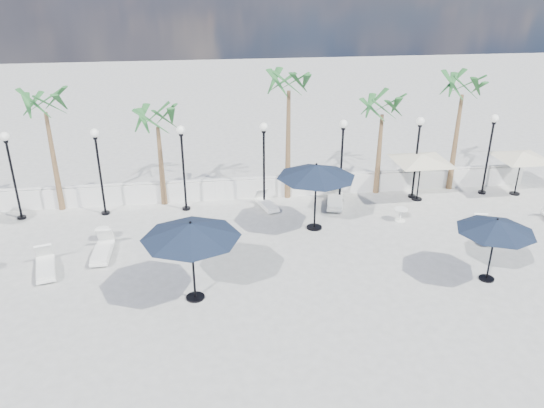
{
  "coord_description": "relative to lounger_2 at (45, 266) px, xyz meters",
  "views": [
    {
      "loc": [
        -2.6,
        -15.34,
        9.77
      ],
      "look_at": [
        -0.09,
        3.22,
        1.5
      ],
      "focal_mm": 35.0,
      "sensor_mm": 36.0,
      "label": 1
    }
  ],
  "objects": [
    {
      "name": "palm_3",
      "position": [
        13.85,
        5.56,
        3.71
      ],
      "size": [
        2.6,
        2.6,
        4.9
      ],
      "color": "brown",
      "rests_on": "ground"
    },
    {
      "name": "lamppost_2",
      "position": [
        4.85,
        4.76,
        2.25
      ],
      "size": [
        0.36,
        0.36,
        3.84
      ],
      "color": "black",
      "rests_on": "ground"
    },
    {
      "name": "parasol_navy_left",
      "position": [
        5.22,
        -2.33,
        2.21
      ],
      "size": [
        3.14,
        3.14,
        2.78
      ],
      "color": "black",
      "rests_on": "ground"
    },
    {
      "name": "lamppost_4",
      "position": [
        11.85,
        4.76,
        2.25
      ],
      "size": [
        0.36,
        0.36,
        3.84
      ],
      "color": "black",
      "rests_on": "ground"
    },
    {
      "name": "parasol_navy_right",
      "position": [
        15.2,
        -2.53,
        1.81
      ],
      "size": [
        2.6,
        2.6,
        2.33
      ],
      "color": "black",
      "rests_on": "ground"
    },
    {
      "name": "ground",
      "position": [
        8.35,
        -1.74,
        -0.24
      ],
      "size": [
        100.0,
        100.0,
        0.0
      ],
      "primitive_type": "plane",
      "color": "gray",
      "rests_on": "ground"
    },
    {
      "name": "palm_1",
      "position": [
        3.85,
        5.56,
        3.51
      ],
      "size": [
        2.6,
        2.6,
        4.7
      ],
      "color": "brown",
      "rests_on": "ground"
    },
    {
      "name": "lounger_6",
      "position": [
        16.68,
        0.5,
        -0.01
      ],
      "size": [
        0.82,
        1.89,
        0.69
      ],
      "rotation": [
        0.0,
        0.0,
        -0.13
      ],
      "color": "silver",
      "rests_on": "ground"
    },
    {
      "name": "lamppost_5",
      "position": [
        15.35,
        4.76,
        2.25
      ],
      "size": [
        0.36,
        0.36,
        3.84
      ],
      "color": "black",
      "rests_on": "ground"
    },
    {
      "name": "side_table_1",
      "position": [
        1.65,
        2.2,
        0.08
      ],
      "size": [
        0.54,
        0.54,
        0.53
      ],
      "color": "silver",
      "rests_on": "ground"
    },
    {
      "name": "side_table_2",
      "position": [
        13.89,
        2.37,
        0.1
      ],
      "size": [
        0.58,
        0.58,
        0.56
      ],
      "color": "silver",
      "rests_on": "ground"
    },
    {
      "name": "lounger_4",
      "position": [
        8.42,
        4.48,
        -0.03
      ],
      "size": [
        0.99,
        1.78,
        0.63
      ],
      "rotation": [
        0.0,
        0.0,
        0.28
      ],
      "color": "silver",
      "rests_on": "ground"
    },
    {
      "name": "parasol_cream_sq_b",
      "position": [
        20.35,
        4.46,
        1.87
      ],
      "size": [
        4.55,
        4.55,
        2.28
      ],
      "color": "black",
      "rests_on": "ground"
    },
    {
      "name": "lamppost_3",
      "position": [
        8.35,
        4.76,
        2.25
      ],
      "size": [
        0.36,
        0.36,
        3.84
      ],
      "color": "black",
      "rests_on": "ground"
    },
    {
      "name": "lamppost_0",
      "position": [
        -2.15,
        4.76,
        2.25
      ],
      "size": [
        0.36,
        0.36,
        3.84
      ],
      "color": "black",
      "rests_on": "ground"
    },
    {
      "name": "balustrade",
      "position": [
        8.35,
        5.76,
        0.23
      ],
      "size": [
        26.0,
        0.3,
        1.01
      ],
      "color": "silver",
      "rests_on": "ground"
    },
    {
      "name": "lamppost_6",
      "position": [
        18.85,
        4.76,
        2.25
      ],
      "size": [
        0.36,
        0.36,
        3.84
      ],
      "color": "black",
      "rests_on": "ground"
    },
    {
      "name": "palm_4",
      "position": [
        17.55,
        5.56,
        4.49
      ],
      "size": [
        2.6,
        2.6,
        5.7
      ],
      "color": "brown",
      "rests_on": "ground"
    },
    {
      "name": "parasol_cream_sq_a",
      "position": [
        15.47,
        4.46,
        1.96
      ],
      "size": [
        4.83,
        4.83,
        2.37
      ],
      "color": "black",
      "rests_on": "ground"
    },
    {
      "name": "palm_2",
      "position": [
        9.55,
        5.56,
        4.88
      ],
      "size": [
        2.6,
        2.6,
        6.1
      ],
      "color": "brown",
      "rests_on": "ground"
    },
    {
      "name": "palm_0",
      "position": [
        -0.65,
        5.56,
        4.29
      ],
      "size": [
        2.6,
        2.6,
        5.5
      ],
      "color": "brown",
      "rests_on": "ground"
    },
    {
      "name": "lounger_2",
      "position": [
        0.0,
        0.0,
        0.0
      ],
      "size": [
        1.07,
        2.0,
        0.72
      ],
      "rotation": [
        0.0,
        0.0,
        0.25
      ],
      "color": "silver",
      "rests_on": "ground"
    },
    {
      "name": "lamppost_1",
      "position": [
        1.35,
        4.76,
        2.25
      ],
      "size": [
        0.36,
        0.36,
        3.84
      ],
      "color": "black",
      "rests_on": "ground"
    },
    {
      "name": "lounger_3",
      "position": [
        1.81,
        0.92,
        0.01
      ],
      "size": [
        0.66,
        1.96,
        0.73
      ],
      "rotation": [
        0.0,
        0.0,
        -0.01
      ],
      "color": "silver",
      "rests_on": "ground"
    },
    {
      "name": "lounger_5",
      "position": [
        11.54,
        4.36,
        0.02
      ],
      "size": [
        1.18,
        2.2,
        0.79
      ],
      "rotation": [
        0.0,
        0.0,
        -0.26
      ],
      "color": "silver",
      "rests_on": "ground"
    },
    {
      "name": "parasol_navy_mid",
      "position": [
        10.12,
        2.17,
        2.26
      ],
      "size": [
        3.18,
        3.18,
        2.85
      ],
      "color": "black",
      "rests_on": "ground"
    }
  ]
}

